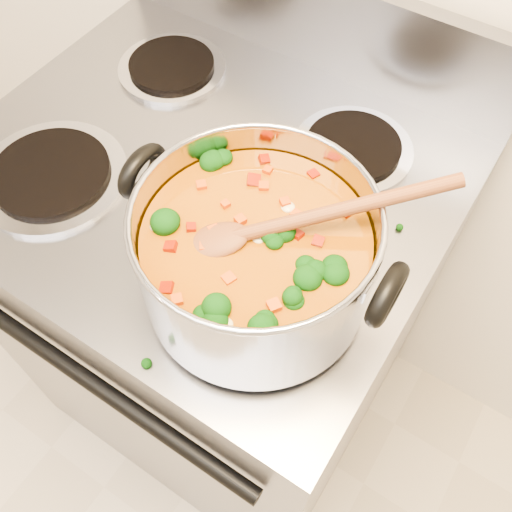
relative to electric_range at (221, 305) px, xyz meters
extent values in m
cube|color=gray|center=(0.00, 0.00, -0.01)|extent=(0.74, 0.64, 0.92)
cube|color=gray|center=(0.00, 0.30, 0.53)|extent=(0.74, 0.03, 0.16)
cylinder|color=black|center=(0.00, -0.34, 0.33)|extent=(0.63, 0.02, 0.02)
cylinder|color=#A5A5AD|center=(-0.18, -0.15, 0.46)|extent=(0.22, 0.22, 0.01)
cylinder|color=black|center=(-0.18, -0.15, 0.46)|extent=(0.18, 0.18, 0.01)
cylinder|color=#A5A5AD|center=(0.18, -0.15, 0.46)|extent=(0.22, 0.22, 0.01)
cylinder|color=black|center=(0.18, -0.15, 0.46)|extent=(0.18, 0.18, 0.01)
cylinder|color=#A5A5AD|center=(-0.18, 0.14, 0.46)|extent=(0.19, 0.19, 0.01)
cylinder|color=black|center=(-0.18, 0.14, 0.46)|extent=(0.15, 0.15, 0.01)
cylinder|color=#A5A5AD|center=(0.18, 0.14, 0.46)|extent=(0.19, 0.19, 0.01)
cylinder|color=black|center=(0.18, 0.14, 0.46)|extent=(0.15, 0.15, 0.01)
cylinder|color=#A7A8B0|center=(0.19, -0.15, 0.55)|extent=(0.28, 0.28, 0.15)
torus|color=#A7A8B0|center=(0.19, -0.15, 0.62)|extent=(0.28, 0.28, 0.01)
cylinder|color=#8B520C|center=(0.19, -0.15, 0.53)|extent=(0.26, 0.26, 0.11)
torus|color=black|center=(0.03, -0.15, 0.60)|extent=(0.02, 0.08, 0.08)
torus|color=black|center=(0.34, -0.15, 0.60)|extent=(0.02, 0.08, 0.08)
ellipsoid|color=black|center=(0.14, -0.18, 0.58)|extent=(0.04, 0.04, 0.03)
ellipsoid|color=black|center=(0.17, -0.07, 0.58)|extent=(0.04, 0.04, 0.03)
ellipsoid|color=black|center=(0.12, -0.11, 0.58)|extent=(0.04, 0.04, 0.03)
ellipsoid|color=black|center=(0.22, -0.22, 0.58)|extent=(0.04, 0.04, 0.03)
ellipsoid|color=black|center=(0.20, -0.06, 0.58)|extent=(0.04, 0.04, 0.03)
ellipsoid|color=black|center=(0.14, -0.17, 0.58)|extent=(0.04, 0.04, 0.03)
ellipsoid|color=black|center=(0.12, -0.18, 0.58)|extent=(0.04, 0.04, 0.03)
ellipsoid|color=black|center=(0.13, -0.07, 0.58)|extent=(0.04, 0.04, 0.03)
ellipsoid|color=#9F2705|center=(0.20, -0.23, 0.58)|extent=(0.01, 0.01, 0.01)
ellipsoid|color=#9F2705|center=(0.25, -0.12, 0.58)|extent=(0.01, 0.01, 0.01)
ellipsoid|color=#9F2705|center=(0.20, -0.19, 0.58)|extent=(0.01, 0.01, 0.01)
ellipsoid|color=#9F2705|center=(0.27, -0.21, 0.58)|extent=(0.01, 0.01, 0.01)
ellipsoid|color=#9F2705|center=(0.08, -0.10, 0.58)|extent=(0.01, 0.01, 0.01)
ellipsoid|color=#9F2705|center=(0.09, -0.14, 0.58)|extent=(0.01, 0.01, 0.01)
ellipsoid|color=#9F2705|center=(0.12, -0.17, 0.58)|extent=(0.01, 0.01, 0.01)
ellipsoid|color=#9F2705|center=(0.08, -0.19, 0.58)|extent=(0.01, 0.01, 0.01)
ellipsoid|color=#9F2705|center=(0.16, -0.16, 0.58)|extent=(0.01, 0.01, 0.01)
ellipsoid|color=#9F2705|center=(0.08, -0.15, 0.58)|extent=(0.01, 0.01, 0.01)
ellipsoid|color=#C7430B|center=(0.15, -0.05, 0.58)|extent=(0.01, 0.01, 0.01)
ellipsoid|color=#C7430B|center=(0.10, -0.10, 0.58)|extent=(0.01, 0.01, 0.01)
ellipsoid|color=#C7430B|center=(0.11, -0.23, 0.58)|extent=(0.01, 0.01, 0.01)
ellipsoid|color=#C7430B|center=(0.15, -0.26, 0.58)|extent=(0.01, 0.01, 0.01)
ellipsoid|color=#C7430B|center=(0.25, -0.15, 0.58)|extent=(0.01, 0.01, 0.01)
ellipsoid|color=#C7430B|center=(0.26, -0.13, 0.58)|extent=(0.01, 0.01, 0.01)
ellipsoid|color=#C7430B|center=(0.23, -0.15, 0.58)|extent=(0.01, 0.01, 0.01)
ellipsoid|color=#C7430B|center=(0.20, -0.08, 0.58)|extent=(0.01, 0.01, 0.01)
ellipsoid|color=#C7430B|center=(0.26, -0.23, 0.58)|extent=(0.01, 0.01, 0.01)
ellipsoid|color=#C7430B|center=(0.09, -0.15, 0.58)|extent=(0.01, 0.01, 0.01)
ellipsoid|color=#C7430B|center=(0.24, -0.18, 0.58)|extent=(0.01, 0.01, 0.01)
ellipsoid|color=#C7430B|center=(0.23, -0.19, 0.58)|extent=(0.01, 0.01, 0.01)
ellipsoid|color=#CCBD8C|center=(0.12, -0.06, 0.58)|extent=(0.02, 0.02, 0.01)
ellipsoid|color=#CCBD8C|center=(0.19, -0.24, 0.58)|extent=(0.02, 0.02, 0.01)
ellipsoid|color=#CCBD8C|center=(0.17, -0.10, 0.58)|extent=(0.02, 0.02, 0.01)
ellipsoid|color=#CCBD8C|center=(0.10, -0.16, 0.58)|extent=(0.02, 0.02, 0.01)
ellipsoid|color=#CCBD8C|center=(0.16, -0.09, 0.58)|extent=(0.02, 0.02, 0.01)
ellipsoid|color=brown|center=(0.15, -0.18, 0.58)|extent=(0.09, 0.09, 0.04)
cylinder|color=brown|center=(0.25, -0.09, 0.61)|extent=(0.22, 0.19, 0.08)
ellipsoid|color=black|center=(0.29, -0.02, 0.46)|extent=(0.01, 0.01, 0.01)
ellipsoid|color=black|center=(0.01, -0.16, 0.46)|extent=(0.01, 0.01, 0.01)
camera|label=1|loc=(0.39, -0.46, 1.10)|focal=40.00mm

